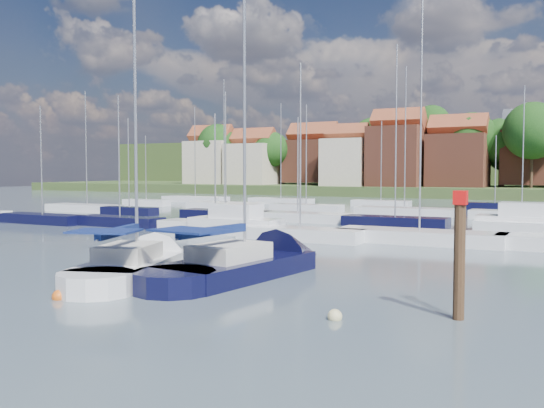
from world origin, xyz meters
The scene contains 9 objects.
ground centered at (0.00, 40.00, 0.00)m, with size 260.00×260.00×0.00m, color #45555E.
sailboat_centre centered at (-0.15, 3.37, 0.35)m, with size 6.41×11.69×15.40m.
sailboat_navy centered at (4.47, 6.00, 0.35)m, with size 4.80×12.88×17.37m.
timber_piling centered at (14.44, 1.15, 1.07)m, with size 0.40×0.40×6.36m.
buoy_d centered at (0.85, -2.65, 0.00)m, with size 0.51×0.51×0.51m, color #D85914.
buoy_e centered at (1.40, 7.05, 0.00)m, with size 0.42×0.42×0.42m, color beige.
buoy_f centered at (10.97, -0.70, 0.00)m, with size 0.47×0.47×0.47m, color beige.
marina_field centered at (1.91, 35.15, 0.43)m, with size 79.62×41.41×15.93m.
far_shore_town centered at (2.23, 132.67, 4.61)m, with size 212.46×90.00×22.27m.
Camera 1 is at (18.11, -18.43, 4.75)m, focal length 40.00 mm.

